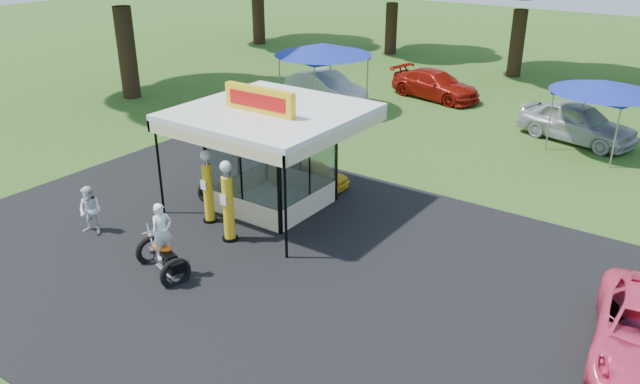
# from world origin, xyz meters

# --- Properties ---
(ground) EXTENTS (120.00, 120.00, 0.00)m
(ground) POSITION_xyz_m (0.00, 0.00, 0.00)
(ground) COLOR #33561B
(ground) RESTS_ON ground
(asphalt_apron) EXTENTS (20.00, 14.00, 0.04)m
(asphalt_apron) POSITION_xyz_m (0.00, 2.00, 0.02)
(asphalt_apron) COLOR black
(asphalt_apron) RESTS_ON ground
(gas_station_kiosk) EXTENTS (5.40, 5.40, 4.18)m
(gas_station_kiosk) POSITION_xyz_m (-2.00, 4.99, 1.78)
(gas_station_kiosk) COLOR white
(gas_station_kiosk) RESTS_ON ground
(gas_pump_left) EXTENTS (0.45, 0.45, 2.43)m
(gas_pump_left) POSITION_xyz_m (-2.89, 2.89, 1.16)
(gas_pump_left) COLOR black
(gas_pump_left) RESTS_ON ground
(gas_pump_right) EXTENTS (0.48, 0.48, 2.56)m
(gas_pump_right) POSITION_xyz_m (-1.51, 2.33, 1.23)
(gas_pump_right) COLOR black
(gas_pump_right) RESTS_ON ground
(motorcycle) EXTENTS (1.97, 1.35, 2.23)m
(motorcycle) POSITION_xyz_m (-1.59, -0.14, 0.87)
(motorcycle) COLOR black
(motorcycle) RESTS_ON ground
(spare_tires) EXTENTS (0.83, 0.65, 0.67)m
(spare_tires) POSITION_xyz_m (-4.13, 4.01, 0.32)
(spare_tires) COLOR black
(spare_tires) RESTS_ON ground
(kiosk_car) EXTENTS (2.82, 1.13, 0.96)m
(kiosk_car) POSITION_xyz_m (-2.00, 7.20, 0.48)
(kiosk_car) COLOR yellow
(kiosk_car) RESTS_ON ground
(spectator_west) EXTENTS (0.90, 0.80, 1.54)m
(spectator_west) POSITION_xyz_m (-5.27, 0.26, 0.77)
(spectator_west) COLOR white
(spectator_west) RESTS_ON ground
(bg_car_a) EXTENTS (5.12, 2.74, 1.60)m
(bg_car_a) POSITION_xyz_m (-7.90, 16.59, 0.80)
(bg_car_a) COLOR silver
(bg_car_a) RESTS_ON ground
(bg_car_b) EXTENTS (5.38, 3.07, 1.47)m
(bg_car_b) POSITION_xyz_m (-3.57, 20.67, 0.73)
(bg_car_b) COLOR #9C150C
(bg_car_b) RESTS_ON ground
(bg_car_c) EXTENTS (5.33, 3.18, 1.70)m
(bg_car_c) POSITION_xyz_m (4.48, 17.76, 0.85)
(bg_car_c) COLOR #B4B3B8
(bg_car_c) RESTS_ON ground
(tent_west) EXTENTS (4.79, 4.79, 3.35)m
(tent_west) POSITION_xyz_m (-7.20, 15.36, 3.03)
(tent_west) COLOR gray
(tent_west) RESTS_ON ground
(tent_east) EXTENTS (4.26, 4.26, 2.98)m
(tent_east) POSITION_xyz_m (5.46, 16.95, 2.70)
(tent_east) COLOR gray
(tent_east) RESTS_ON ground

